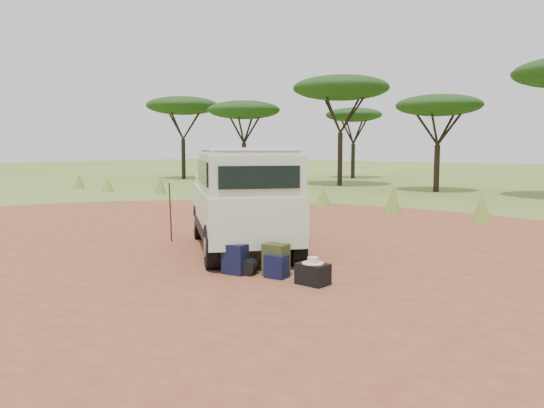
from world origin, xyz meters
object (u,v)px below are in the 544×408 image
Objects in this scene: backpack_olive at (276,260)px; hard_case at (313,274)px; safari_vehicle at (243,202)px; walking_staff at (170,213)px; backpack_navy at (235,259)px; duffel_navy at (277,266)px; backpack_black at (218,252)px.

hard_case is (0.81, -0.09, -0.11)m from backpack_olive.
safari_vehicle reaches higher than walking_staff.
hard_case is at bearing 13.21° from safari_vehicle.
hard_case is at bearing -10.65° from backpack_olive.
walking_staff is 2.60× the size of backpack_olive.
hard_case is (4.65, -1.14, -0.53)m from walking_staff.
backpack_navy is 0.77m from duffel_navy.
walking_staff is at bearing 160.77° from backpack_black.
hard_case is (0.73, 0.00, -0.03)m from duffel_navy.
walking_staff is 3.48m from backpack_navy.
hard_case is (2.69, -1.41, -0.89)m from safari_vehicle.
walking_staff reaches higher than backpack_black.
walking_staff is at bearing 157.69° from duffel_navy.
safari_vehicle reaches higher than duffel_navy.
backpack_black is at bearing 149.51° from backpack_navy.
walking_staff is 2.76m from backpack_black.
backpack_navy is at bearing -169.97° from duffel_navy.
backpack_olive reaches higher than backpack_black.
safari_vehicle is 8.07× the size of backpack_olive.
backpack_black is (2.51, -1.07, -0.44)m from walking_staff.
backpack_olive is at bearing -59.46° from walking_staff.
duffel_navy is (1.96, -1.41, -0.86)m from safari_vehicle.
backpack_black reaches higher than hard_case.
walking_staff is at bearing -131.22° from safari_vehicle.
backpack_black is (0.55, -1.34, -0.79)m from safari_vehicle.
duffel_navy is at bearing 1.08° from backpack_black.
walking_staff is 3.65× the size of duffel_navy.
backpack_olive reaches higher than duffel_navy.
walking_staff is 2.70× the size of backpack_black.
safari_vehicle is at bearing -36.30° from walking_staff.
backpack_navy is (1.22, -1.63, -0.80)m from safari_vehicle.
safari_vehicle is 3.17m from hard_case.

